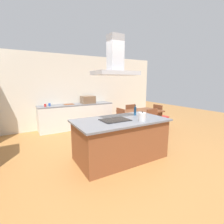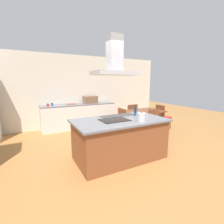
{
  "view_description": "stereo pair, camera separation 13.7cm",
  "coord_description": "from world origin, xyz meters",
  "px_view_note": "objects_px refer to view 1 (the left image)",
  "views": [
    {
      "loc": [
        -1.91,
        -2.91,
        1.72
      ],
      "look_at": [
        0.01,
        0.4,
        1.0
      ],
      "focal_mm": 26.01,
      "sensor_mm": 36.0,
      "label": 1
    },
    {
      "loc": [
        -1.79,
        -2.98,
        1.72
      ],
      "look_at": [
        0.01,
        0.4,
        1.0
      ],
      "focal_mm": 26.01,
      "sensor_mm": 36.0,
      "label": 2
    }
  ],
  "objects_px": {
    "cutting_board": "(69,104)",
    "chair_at_right_end": "(159,115)",
    "cooktop": "(115,120)",
    "coffee_mug_red": "(45,105)",
    "chair_facing_back_wall": "(129,114)",
    "chair_facing_island": "(154,122)",
    "range_hood": "(115,62)",
    "countertop_microwave": "(88,100)",
    "chair_at_left_end": "(118,121)",
    "tea_kettle": "(142,117)",
    "coffee_mug_blue": "(49,104)",
    "olive_oil_bottle": "(135,111)",
    "dining_table": "(140,113)"
  },
  "relations": [
    {
      "from": "countertop_microwave",
      "to": "chair_at_right_end",
      "type": "distance_m",
      "value": 2.75
    },
    {
      "from": "tea_kettle",
      "to": "chair_at_right_end",
      "type": "xyz_separation_m",
      "value": [
        2.25,
        1.65,
        -0.48
      ]
    },
    {
      "from": "dining_table",
      "to": "chair_facing_back_wall",
      "type": "distance_m",
      "value": 0.68
    },
    {
      "from": "chair_at_right_end",
      "to": "cooktop",
      "type": "bearing_deg",
      "value": -154.49
    },
    {
      "from": "cooktop",
      "to": "countertop_microwave",
      "type": "height_order",
      "value": "countertop_microwave"
    },
    {
      "from": "coffee_mug_red",
      "to": "chair_at_right_end",
      "type": "distance_m",
      "value": 4.04
    },
    {
      "from": "dining_table",
      "to": "coffee_mug_blue",
      "type": "bearing_deg",
      "value": 148.0
    },
    {
      "from": "tea_kettle",
      "to": "chair_facing_back_wall",
      "type": "relative_size",
      "value": 0.24
    },
    {
      "from": "olive_oil_bottle",
      "to": "cutting_board",
      "type": "height_order",
      "value": "olive_oil_bottle"
    },
    {
      "from": "countertop_microwave",
      "to": "chair_facing_back_wall",
      "type": "bearing_deg",
      "value": -36.28
    },
    {
      "from": "cooktop",
      "to": "chair_at_right_end",
      "type": "distance_m",
      "value": 3.02
    },
    {
      "from": "chair_at_right_end",
      "to": "range_hood",
      "type": "height_order",
      "value": "range_hood"
    },
    {
      "from": "chair_facing_back_wall",
      "to": "chair_at_right_end",
      "type": "relative_size",
      "value": 1.0
    },
    {
      "from": "cutting_board",
      "to": "cooktop",
      "type": "bearing_deg",
      "value": -86.24
    },
    {
      "from": "cooktop",
      "to": "olive_oil_bottle",
      "type": "height_order",
      "value": "olive_oil_bottle"
    },
    {
      "from": "cooktop",
      "to": "range_hood",
      "type": "height_order",
      "value": "range_hood"
    },
    {
      "from": "countertop_microwave",
      "to": "range_hood",
      "type": "bearing_deg",
      "value": -100.43
    },
    {
      "from": "chair_facing_island",
      "to": "olive_oil_bottle",
      "type": "bearing_deg",
      "value": -158.43
    },
    {
      "from": "cutting_board",
      "to": "chair_at_left_end",
      "type": "bearing_deg",
      "value": -56.95
    },
    {
      "from": "olive_oil_bottle",
      "to": "tea_kettle",
      "type": "bearing_deg",
      "value": -113.46
    },
    {
      "from": "countertop_microwave",
      "to": "coffee_mug_blue",
      "type": "bearing_deg",
      "value": 177.38
    },
    {
      "from": "countertop_microwave",
      "to": "chair_at_right_end",
      "type": "bearing_deg",
      "value": -36.17
    },
    {
      "from": "cooktop",
      "to": "countertop_microwave",
      "type": "distance_m",
      "value": 2.93
    },
    {
      "from": "tea_kettle",
      "to": "olive_oil_bottle",
      "type": "distance_m",
      "value": 0.6
    },
    {
      "from": "cooktop",
      "to": "coffee_mug_blue",
      "type": "height_order",
      "value": "coffee_mug_blue"
    },
    {
      "from": "range_hood",
      "to": "cutting_board",
      "type": "bearing_deg",
      "value": 93.76
    },
    {
      "from": "dining_table",
      "to": "range_hood",
      "type": "distance_m",
      "value": 2.63
    },
    {
      "from": "chair_at_left_end",
      "to": "chair_facing_island",
      "type": "xyz_separation_m",
      "value": [
        0.92,
        -0.67,
        0.0
      ]
    },
    {
      "from": "coffee_mug_red",
      "to": "coffee_mug_blue",
      "type": "relative_size",
      "value": 1.0
    },
    {
      "from": "cutting_board",
      "to": "chair_at_right_end",
      "type": "xyz_separation_m",
      "value": [
        2.9,
        -1.64,
        -0.4
      ]
    },
    {
      "from": "tea_kettle",
      "to": "coffee_mug_blue",
      "type": "height_order",
      "value": "tea_kettle"
    },
    {
      "from": "olive_oil_bottle",
      "to": "dining_table",
      "type": "height_order",
      "value": "olive_oil_bottle"
    },
    {
      "from": "chair_facing_back_wall",
      "to": "chair_facing_island",
      "type": "height_order",
      "value": "same"
    },
    {
      "from": "chair_at_left_end",
      "to": "cooktop",
      "type": "bearing_deg",
      "value": -124.11
    },
    {
      "from": "cooktop",
      "to": "coffee_mug_red",
      "type": "relative_size",
      "value": 6.67
    },
    {
      "from": "olive_oil_bottle",
      "to": "chair_at_left_end",
      "type": "relative_size",
      "value": 0.29
    },
    {
      "from": "countertop_microwave",
      "to": "range_hood",
      "type": "relative_size",
      "value": 0.56
    },
    {
      "from": "olive_oil_bottle",
      "to": "dining_table",
      "type": "distance_m",
      "value": 1.59
    },
    {
      "from": "countertop_microwave",
      "to": "chair_facing_back_wall",
      "type": "distance_m",
      "value": 1.65
    },
    {
      "from": "tea_kettle",
      "to": "range_hood",
      "type": "xyz_separation_m",
      "value": [
        -0.45,
        0.36,
        1.11
      ]
    },
    {
      "from": "coffee_mug_red",
      "to": "coffee_mug_blue",
      "type": "xyz_separation_m",
      "value": [
        0.16,
        0.12,
        0.0
      ]
    },
    {
      "from": "cooktop",
      "to": "range_hood",
      "type": "xyz_separation_m",
      "value": [
        0.0,
        0.0,
        1.2
      ]
    },
    {
      "from": "chair_facing_back_wall",
      "to": "range_hood",
      "type": "distance_m",
      "value": 3.09
    },
    {
      "from": "coffee_mug_red",
      "to": "chair_at_right_end",
      "type": "relative_size",
      "value": 0.1
    },
    {
      "from": "tea_kettle",
      "to": "coffee_mug_blue",
      "type": "distance_m",
      "value": 3.55
    },
    {
      "from": "coffee_mug_red",
      "to": "cutting_board",
      "type": "bearing_deg",
      "value": 7.71
    },
    {
      "from": "olive_oil_bottle",
      "to": "coffee_mug_blue",
      "type": "xyz_separation_m",
      "value": [
        -1.55,
        2.75,
        -0.06
      ]
    },
    {
      "from": "cooktop",
      "to": "chair_at_left_end",
      "type": "bearing_deg",
      "value": 55.89
    },
    {
      "from": "chair_facing_island",
      "to": "cutting_board",
      "type": "bearing_deg",
      "value": 130.69
    },
    {
      "from": "cooktop",
      "to": "tea_kettle",
      "type": "height_order",
      "value": "tea_kettle"
    }
  ]
}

